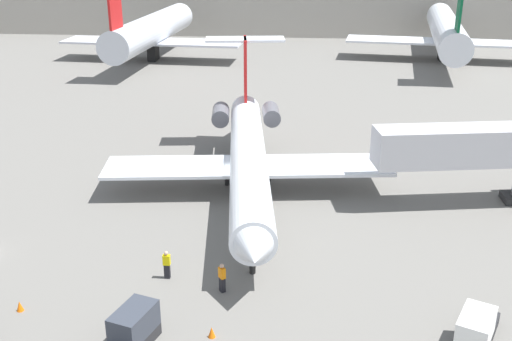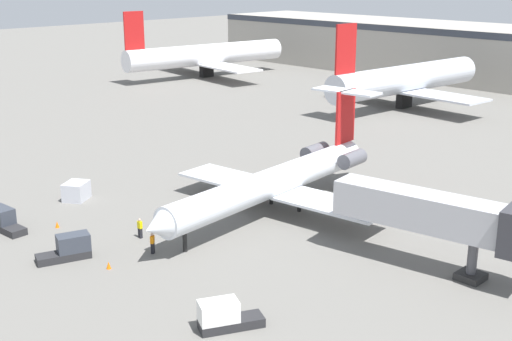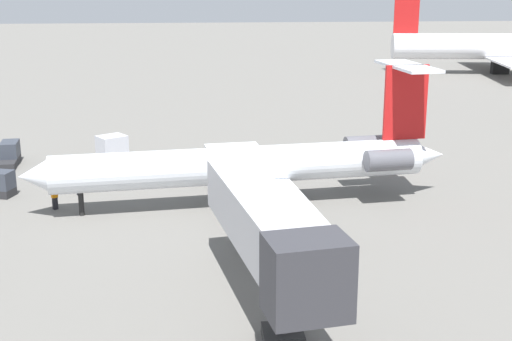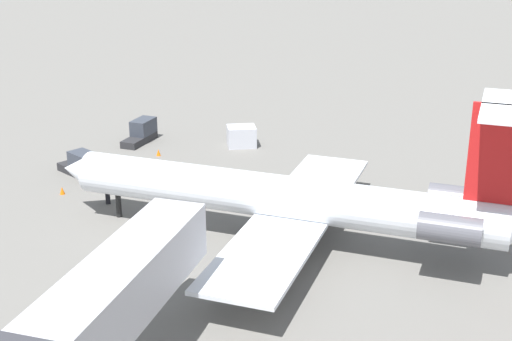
{
  "view_description": "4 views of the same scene",
  "coord_description": "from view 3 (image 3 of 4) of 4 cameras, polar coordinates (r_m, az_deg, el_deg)",
  "views": [
    {
      "loc": [
        4.71,
        -40.55,
        18.07
      ],
      "look_at": [
        1.61,
        -3.05,
        3.22
      ],
      "focal_mm": 42.48,
      "sensor_mm": 36.0,
      "label": 1
    },
    {
      "loc": [
        40.69,
        -40.64,
        21.18
      ],
      "look_at": [
        -1.32,
        0.2,
        3.56
      ],
      "focal_mm": 47.41,
      "sensor_mm": 36.0,
      "label": 2
    },
    {
      "loc": [
        47.89,
        -3.06,
        15.59
      ],
      "look_at": [
        1.91,
        1.04,
        2.81
      ],
      "focal_mm": 49.45,
      "sensor_mm": 36.0,
      "label": 3
    },
    {
      "loc": [
        35.95,
        15.97,
        18.52
      ],
      "look_at": [
        -0.07,
        -1.86,
        3.95
      ],
      "focal_mm": 49.55,
      "sensor_mm": 36.0,
      "label": 4
    }
  ],
  "objects": [
    {
      "name": "parked_airliner_west_end",
      "position": [
        123.07,
        19.18,
        9.41
      ],
      "size": [
        30.3,
        35.69,
        13.55
      ],
      "color": "white",
      "rests_on": "ground_plane"
    },
    {
      "name": "regional_jet",
      "position": [
        49.04,
        -0.07,
        0.6
      ],
      "size": [
        21.54,
        30.06,
        9.55
      ],
      "color": "silver",
      "rests_on": "ground_plane"
    },
    {
      "name": "ground_crew_loader",
      "position": [
        50.49,
        -15.98,
        -2.1
      ],
      "size": [
        0.45,
        0.48,
        1.69
      ],
      "color": "black",
      "rests_on": "ground_plane"
    },
    {
      "name": "traffic_cone_far",
      "position": [
        60.67,
        -16.68,
        0.19
      ],
      "size": [
        0.36,
        0.36,
        0.55
      ],
      "color": "orange",
      "rests_on": "ground_plane"
    },
    {
      "name": "cargo_container_uld",
      "position": [
        64.81,
        -11.58,
        2.03
      ],
      "size": [
        2.94,
        3.06,
        1.72
      ],
      "color": "silver",
      "rests_on": "ground_plane"
    },
    {
      "name": "jet_bridge",
      "position": [
        32.16,
        1.18,
        -5.09
      ],
      "size": [
        15.17,
        5.31,
        5.98
      ],
      "color": "#ADADB2",
      "rests_on": "ground_plane"
    },
    {
      "name": "ground_plane",
      "position": [
        50.47,
        -1.37,
        -2.58
      ],
      "size": [
        400.0,
        400.0,
        0.1
      ],
      "primitive_type": "cube",
      "color": "#66635E"
    },
    {
      "name": "ground_crew_marshaller",
      "position": [
        53.36,
        -14.19,
        -1.03
      ],
      "size": [
        0.4,
        0.27,
        1.69
      ],
      "color": "black",
      "rests_on": "ground_plane"
    },
    {
      "name": "baggage_tug_spare",
      "position": [
        63.76,
        -19.3,
        1.22
      ],
      "size": [
        4.11,
        1.74,
        1.9
      ],
      "color": "#262628",
      "rests_on": "ground_plane"
    }
  ]
}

